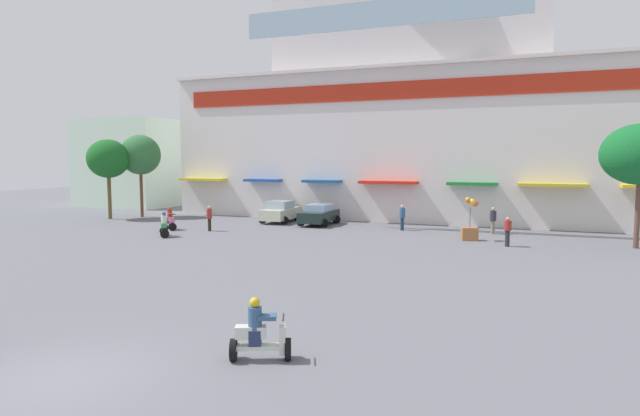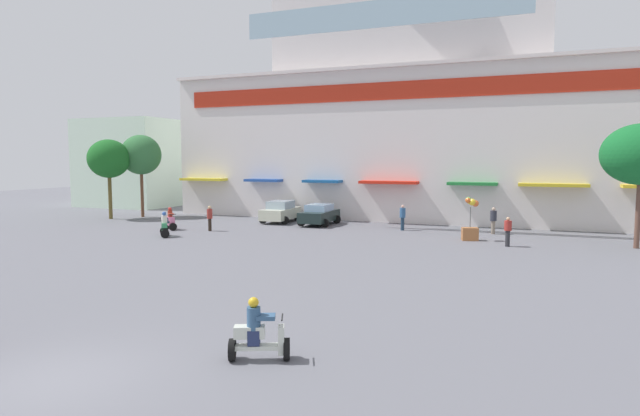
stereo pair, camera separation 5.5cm
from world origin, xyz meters
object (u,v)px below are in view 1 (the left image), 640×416
Objects in this scene: plaza_tree_2 at (140,155)px; scooter_rider_0 at (164,226)px; pedestrian_2 at (402,216)px; plaza_tree_0 at (108,159)px; scooter_rider_1 at (170,220)px; balloon_vendor_cart at (470,221)px; pedestrian_0 at (493,219)px; parked_car_0 at (280,212)px; scooter_rider_3 at (259,334)px; pedestrian_1 at (209,217)px; parked_car_1 at (319,214)px; pedestrian_3 at (508,230)px.

plaza_tree_2 is 12.92m from scooter_rider_0.
pedestrian_2 is at bearing -0.69° from plaza_tree_2.
plaza_tree_2 reaches higher than plaza_tree_0.
plaza_tree_0 is 4.15× the size of scooter_rider_1.
plaza_tree_0 is 4.05× the size of scooter_rider_0.
pedestrian_0 is at bearing 71.87° from balloon_vendor_cart.
parked_car_0 is 2.65× the size of scooter_rider_1.
scooter_rider_0 is 1.03× the size of scooter_rider_3.
scooter_rider_3 is at bearing -46.42° from scooter_rider_0.
pedestrian_1 is at bearing 7.84° from scooter_rider_1.
scooter_rider_3 is (24.90, -21.87, -4.11)m from plaza_tree_0.
scooter_rider_0 reaches higher than scooter_rider_3.
scooter_rider_1 is (-1.69, 2.80, -0.01)m from scooter_rider_0.
pedestrian_1 is (-17.44, -5.37, 0.00)m from pedestrian_0.
scooter_rider_3 is at bearing -98.99° from pedestrian_0.
plaza_tree_2 reaches higher than pedestrian_0.
scooter_rider_0 is 3.40m from pedestrian_1.
scooter_rider_3 is 0.90× the size of pedestrian_1.
parked_car_0 is 1.58× the size of balloon_vendor_cart.
pedestrian_3 reaches higher than parked_car_1.
parked_car_0 is 8.23m from scooter_rider_1.
plaza_tree_0 is 1.57× the size of parked_car_0.
pedestrian_0 is at bearing -2.79° from parked_car_0.
parked_car_1 is 11.93m from pedestrian_0.
scooter_rider_3 is 0.60× the size of balloon_vendor_cart.
plaza_tree_0 is 3.90× the size of pedestrian_3.
scooter_rider_0 is at bearing -169.05° from pedestrian_3.
plaza_tree_0 is 33.39m from scooter_rider_3.
parked_car_1 is 2.56× the size of scooter_rider_0.
pedestrian_2 reaches higher than pedestrian_0.
scooter_rider_3 is 23.77m from pedestrian_2.
pedestrian_2 is (9.51, -1.13, 0.16)m from parked_car_0.
parked_car_0 is 15.24m from pedestrian_0.
plaza_tree_0 is 29.04m from pedestrian_0.
plaza_tree_2 is (1.38, 2.08, 0.32)m from plaza_tree_0.
pedestrian_1 is 0.99× the size of pedestrian_2.
parked_car_1 is 2.34× the size of pedestrian_0.
parked_car_0 is 3.32m from parked_car_1.
pedestrian_3 is at bearing 75.94° from scooter_rider_3.
pedestrian_2 is (23.00, 1.82, -3.78)m from plaza_tree_0.
pedestrian_2 is at bearing -6.33° from parked_car_1.
pedestrian_2 is at bearing -6.79° from parked_car_0.
scooter_rider_0 is at bearing -58.94° from scooter_rider_1.
plaza_tree_2 is 22.01m from pedestrian_2.
pedestrian_3 is at bearing 1.87° from pedestrian_1.
plaza_tree_2 reaches higher than pedestrian_2.
scooter_rider_0 is at bearing -32.07° from plaza_tree_0.
parked_car_1 is (3.29, -0.44, -0.04)m from parked_car_0.
scooter_rider_0 is (-6.65, -8.86, -0.11)m from parked_car_1.
scooter_rider_1 is (8.44, -3.54, -4.10)m from plaza_tree_0.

